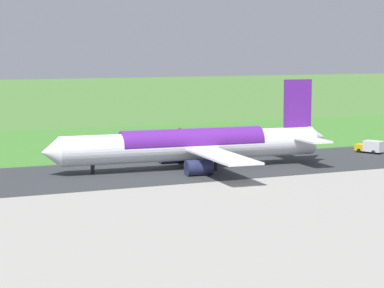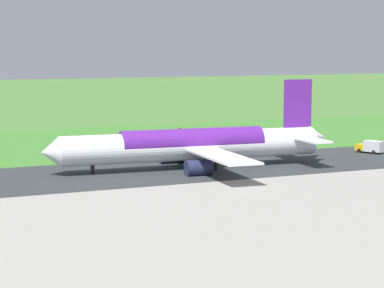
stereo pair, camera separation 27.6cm
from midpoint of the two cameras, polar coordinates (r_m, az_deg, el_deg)
ground_plane at (r=144.30m, az=2.79°, el=-1.62°), size 800.00×800.00×0.00m
runway_asphalt at (r=144.30m, az=2.79°, el=-1.60°), size 600.00×28.36×0.06m
grass_verge_foreground at (r=177.80m, az=-2.59°, el=0.04°), size 600.00×80.00×0.04m
airliner_main at (r=140.49m, az=0.09°, el=-0.05°), size 54.15×44.31×15.88m
service_truck_baggage at (r=165.16m, az=12.85°, el=-0.19°), size 4.38×6.22×2.65m
no_stopping_sign at (r=183.87m, az=-0.94°, el=0.81°), size 0.60×0.10×2.89m
traffic_cone_orange at (r=182.18m, az=-2.12°, el=0.30°), size 0.40×0.40×0.55m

